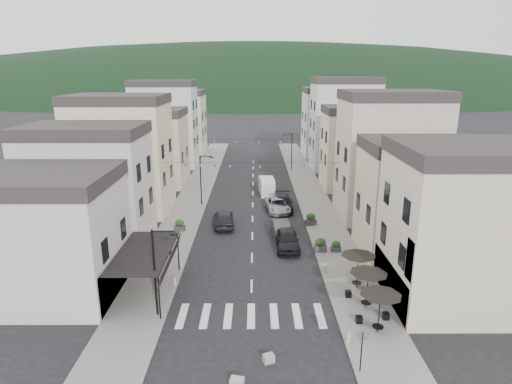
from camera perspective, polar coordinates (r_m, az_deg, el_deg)
ground at (r=27.38m, az=-0.68°, el=-18.38°), size 700.00×700.00×0.00m
sidewalk_left at (r=57.27m, az=-7.94°, el=0.15°), size 4.00×76.00×0.12m
sidewalk_right at (r=57.21m, az=7.11°, el=0.17°), size 4.00×76.00×0.12m
hill_backdrop at (r=323.00m, az=-0.24°, el=13.11°), size 640.00×360.00×70.00m
boutique_building at (r=33.78m, az=-28.09°, el=-5.84°), size 12.00×8.00×8.00m
bistro_building at (r=31.96m, az=26.44°, el=-4.88°), size 10.00×8.00×10.00m
boutique_awning at (r=31.16m, az=-14.21°, el=-7.90°), size 3.77×7.50×3.28m
buildings_row_left at (r=62.85m, az=-13.85°, el=6.90°), size 10.20×54.16×14.00m
buildings_row_right at (r=61.60m, az=13.30°, el=6.94°), size 10.20×54.16×14.50m
cafe_terrace at (r=29.55m, az=14.74°, el=-10.92°), size 2.50×8.10×2.53m
streetlamp_left_near at (r=27.94m, az=-12.86°, el=-9.34°), size 1.70×0.56×6.00m
streetlamp_left_far at (r=50.39m, az=-7.09°, el=2.29°), size 1.70×0.56×6.00m
streetlamp_right_far at (r=67.89m, az=4.56°, el=5.87°), size 1.70×0.56×6.00m
traffic_sign at (r=24.06m, az=13.97°, el=-18.75°), size 0.70×0.07×2.70m
bollards at (r=31.88m, az=-0.60°, el=-12.19°), size 11.66×10.26×0.60m
bunting_near at (r=45.69m, az=-0.48°, el=3.53°), size 19.00×0.28×0.62m
bunting_far at (r=61.42m, az=-0.41°, el=6.71°), size 19.00×0.28×0.62m
parked_car_a at (r=38.64m, az=4.20°, el=-6.31°), size 2.08×5.05×1.71m
parked_car_b at (r=41.36m, az=3.39°, el=-4.95°), size 2.00×4.62×1.48m
parked_car_c at (r=48.59m, az=2.85°, el=-1.75°), size 3.03×5.50×1.46m
parked_car_d at (r=49.18m, az=3.62°, el=-1.48°), size 2.34×5.46×1.57m
parked_car_e at (r=44.00m, az=-4.31°, el=-3.52°), size 2.46×5.13×1.69m
delivery_van at (r=55.46m, az=1.44°, el=0.84°), size 2.07×4.58×2.14m
pedestrian_a at (r=37.02m, az=-11.56°, el=-7.47°), size 0.71×0.59×1.67m
pedestrian_b at (r=37.54m, az=-12.49°, el=-7.03°), size 1.14×1.12×1.86m
concrete_block_b at (r=25.13m, az=1.69°, el=-21.31°), size 0.72×0.64×0.45m
concrete_block_c at (r=23.74m, az=-2.55°, el=-23.99°), size 0.79×0.64×0.40m
planter_la at (r=35.10m, az=-13.61°, el=-9.48°), size 1.07×0.72×1.10m
planter_lb at (r=43.12m, az=-10.14°, el=-4.39°), size 1.08×0.70×1.13m
planter_ra at (r=38.16m, az=8.58°, el=-6.98°), size 1.09×0.61×1.22m
planter_rb at (r=38.39m, az=10.62°, el=-7.12°), size 0.89×0.50×0.99m
planter_rc at (r=44.36m, az=7.30°, el=-3.62°), size 1.24×0.94×1.23m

